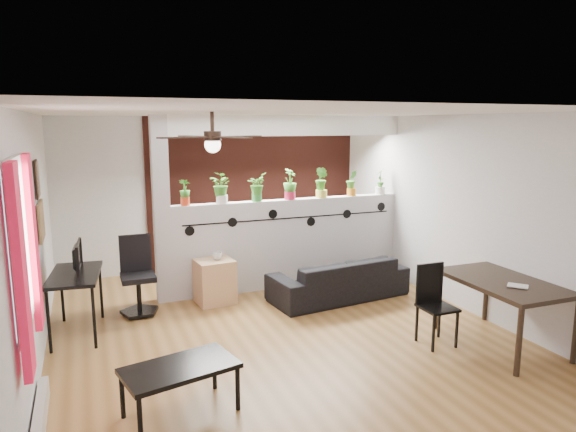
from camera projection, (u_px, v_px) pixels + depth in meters
The scene contains 28 objects.
room_shell at pixel (275, 224), 6.10m from camera, with size 6.30×7.10×2.90m.
partition_wall at pixel (290, 243), 7.87m from camera, with size 3.60×0.18×1.35m, color #BCBCC1.
ceiling_header at pixel (290, 126), 7.56m from camera, with size 3.60×0.18×0.30m, color white.
pier_column at pixel (162, 210), 7.06m from camera, with size 0.22×0.20×2.60m, color #BCBCC1.
brick_panel at pixel (259, 191), 9.10m from camera, with size 3.90×0.05×2.60m, color #96392B.
vine_decal at pixel (292, 218), 7.71m from camera, with size 3.31×0.01×0.30m.
window_assembly at pixel (23, 249), 4.03m from camera, with size 0.09×1.30×1.55m.
baseboard_heater at pixel (41, 413), 4.29m from camera, with size 0.08×1.00×0.18m, color beige.
corkboard at pixel (41, 221), 6.01m from camera, with size 0.03×0.60×0.45m, color olive.
framed_art at pixel (37, 179), 5.88m from camera, with size 0.03×0.34×0.44m.
ceiling_fan at pixel (213, 139), 5.35m from camera, with size 1.19×1.19×0.43m.
potted_plant_0 at pixel (185, 191), 7.14m from camera, with size 0.23×0.21×0.37m.
potted_plant_1 at pixel (222, 187), 7.32m from camera, with size 0.29×0.30×0.45m.
potted_plant_2 at pixel (257, 186), 7.52m from camera, with size 0.26×0.27×0.42m.
potted_plant_3 at pixel (290, 183), 7.71m from camera, with size 0.31×0.30×0.46m.
potted_plant_4 at pixel (322, 181), 7.90m from camera, with size 0.26×0.30×0.47m.
potted_plant_5 at pixel (352, 182), 8.10m from camera, with size 0.23×0.20×0.41m.
potted_plant_6 at pixel (380, 180), 8.29m from camera, with size 0.28×0.29×0.44m.
sofa at pixel (338, 279), 7.36m from camera, with size 1.90×0.75×0.56m, color black.
cube_shelf at pixel (215, 281), 7.16m from camera, with size 0.50×0.45×0.62m, color tan.
cup at pixel (218, 256), 7.11m from camera, with size 0.13×0.13×0.10m, color gray.
computer_desk at pixel (75, 279), 6.02m from camera, with size 0.66×1.09×0.75m.
monitor at pixel (74, 262), 6.12m from camera, with size 0.05×0.32×0.18m, color black.
office_chair at pixel (138, 280), 6.73m from camera, with size 0.53×0.53×1.02m.
dining_table at pixel (503, 287), 5.73m from camera, with size 0.86×1.40×0.76m.
book at pixel (517, 288), 5.40m from camera, with size 0.15×0.20×0.02m, color gray.
folding_chair at pixel (433, 297), 5.82m from camera, with size 0.37×0.37×0.91m.
coffee_table at pixel (180, 371), 4.38m from camera, with size 1.04×0.73×0.44m.
Camera 1 is at (-2.08, -5.61, 2.47)m, focal length 32.00 mm.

